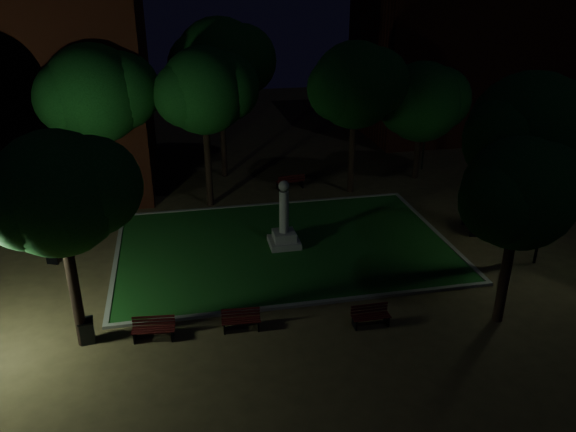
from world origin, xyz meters
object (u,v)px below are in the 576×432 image
object	(u,v)px
bench_left_side	(61,249)
trash_bin	(87,331)
bench_far_side	(290,182)
bench_near_left	(241,320)
monument	(284,228)
bench_near_right	(370,316)
bench_right_side	(470,223)
bicycle	(65,236)
bench_west_near	(154,329)

from	to	relation	value
bench_left_side	trash_bin	size ratio (longest dim) A/B	1.84
trash_bin	bench_far_side	bearing A→B (deg)	53.09
bench_near_left	bench_left_side	size ratio (longest dim) A/B	0.87
monument	bench_left_side	xyz separation A→B (m)	(-10.02, 0.97, -0.56)
bench_near_right	bench_left_side	world-z (taller)	bench_left_side
bench_near_left	bench_left_side	bearing A→B (deg)	139.46
monument	bench_near_left	bearing A→B (deg)	-114.49
bench_right_side	bench_near_right	bearing A→B (deg)	143.89
bench_near_right	bicycle	size ratio (longest dim) A/B	0.73
bench_west_near	bicycle	bearing A→B (deg)	122.57
bench_near_right	bench_west_near	size ratio (longest dim) A/B	0.92
bench_near_left	bench_near_right	distance (m)	4.68
bench_near_left	bench_right_side	distance (m)	13.58
bench_near_right	bench_right_side	bearing A→B (deg)	41.35
bench_right_side	bicycle	bearing A→B (deg)	95.48
bench_near_right	monument	bearing A→B (deg)	104.76
bicycle	bench_left_side	bearing A→B (deg)	-165.37
monument	bench_near_left	size ratio (longest dim) A/B	2.26
bench_near_left	bench_west_near	size ratio (longest dim) A/B	0.93
trash_bin	bicycle	size ratio (longest dim) A/B	0.46
bench_right_side	trash_bin	bearing A→B (deg)	120.32
bench_west_near	bench_right_side	xyz separation A→B (m)	(15.23, 5.98, 0.03)
bench_right_side	bicycle	size ratio (longest dim) A/B	0.88
bicycle	bench_west_near	bearing A→B (deg)	-138.08
bench_right_side	bench_near_left	bearing A→B (deg)	128.55
bench_near_left	bench_far_side	bearing A→B (deg)	75.09
bench_near_right	bench_left_side	distance (m)	14.19
bench_left_side	bench_right_side	bearing A→B (deg)	108.60
trash_bin	bench_west_near	bearing A→B (deg)	-6.73
bench_left_side	bench_right_side	distance (m)	19.42
bench_near_right	trash_bin	size ratio (longest dim) A/B	1.59
bench_near_right	bench_west_near	distance (m)	7.73
bench_near_left	bench_west_near	distance (m)	3.06
trash_bin	bench_right_side	bearing A→B (deg)	18.11
bench_near_left	bench_near_right	bearing A→B (deg)	-4.45
bench_far_side	trash_bin	distance (m)	16.56
bench_near_left	trash_bin	xyz separation A→B (m)	(-5.31, 0.31, 0.09)
bench_near_right	bench_far_side	distance (m)	14.23
bench_near_right	bicycle	distance (m)	14.87
bench_near_left	trash_bin	distance (m)	5.32
bench_left_side	bench_right_side	world-z (taller)	bench_right_side
monument	bench_near_left	world-z (taller)	monument
bench_near_right	bench_left_side	xyz separation A→B (m)	(-11.86, 7.79, 0.04)
bench_far_side	trash_bin	xyz separation A→B (m)	(-9.94, -13.24, 0.02)
bench_left_side	trash_bin	bearing A→B (deg)	37.52
bench_left_side	trash_bin	distance (m)	7.06
bench_left_side	bicycle	distance (m)	1.21
bench_near_left	bench_west_near	bearing A→B (deg)	-176.85
monument	bench_left_side	bearing A→B (deg)	174.46
bench_west_near	bicycle	distance (m)	9.25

